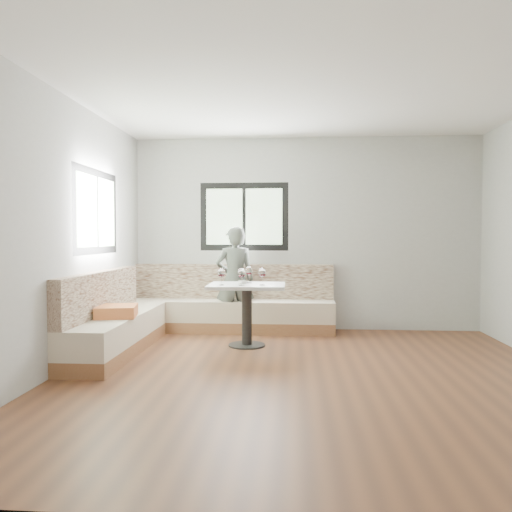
{
  "coord_description": "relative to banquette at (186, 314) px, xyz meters",
  "views": [
    {
      "loc": [
        -0.18,
        -4.82,
        1.36
      ],
      "look_at": [
        -0.64,
        1.39,
        1.11
      ],
      "focal_mm": 35.0,
      "sensor_mm": 36.0,
      "label": 1
    }
  ],
  "objects": [
    {
      "name": "table",
      "position": [
        0.84,
        -0.34,
        0.24
      ],
      "size": [
        0.94,
        0.74,
        0.77
      ],
      "rotation": [
        0.0,
        0.0,
        0.01
      ],
      "color": "black",
      "rests_on": "ground"
    },
    {
      "name": "wine_glass_b",
      "position": [
        0.8,
        -0.54,
        0.58
      ],
      "size": [
        0.09,
        0.09,
        0.21
      ],
      "color": "white",
      "rests_on": "table"
    },
    {
      "name": "olive_ramekin",
      "position": [
        0.78,
        -0.31,
        0.46
      ],
      "size": [
        0.1,
        0.1,
        0.04
      ],
      "color": "white",
      "rests_on": "table"
    },
    {
      "name": "wine_glass_d",
      "position": [
        0.86,
        -0.2,
        0.58
      ],
      "size": [
        0.09,
        0.09,
        0.21
      ],
      "color": "white",
      "rests_on": "table"
    },
    {
      "name": "wine_glass_c",
      "position": [
        1.04,
        -0.46,
        0.58
      ],
      "size": [
        0.09,
        0.09,
        0.21
      ],
      "color": "white",
      "rests_on": "table"
    },
    {
      "name": "room",
      "position": [
        1.51,
        -1.54,
        1.08
      ],
      "size": [
        5.01,
        5.01,
        2.81
      ],
      "color": "brown",
      "rests_on": "ground"
    },
    {
      "name": "wine_glass_a",
      "position": [
        0.55,
        -0.51,
        0.58
      ],
      "size": [
        0.09,
        0.09,
        0.21
      ],
      "color": "white",
      "rests_on": "table"
    },
    {
      "name": "banquette",
      "position": [
        0.0,
        0.0,
        0.0
      ],
      "size": [
        2.9,
        2.8,
        0.95
      ],
      "color": "#9A6845",
      "rests_on": "ground"
    },
    {
      "name": "person",
      "position": [
        0.59,
        0.52,
        0.42
      ],
      "size": [
        0.61,
        0.46,
        1.5
      ],
      "primitive_type": "imported",
      "rotation": [
        0.0,
        0.0,
        3.34
      ],
      "color": "#4D524B",
      "rests_on": "ground"
    }
  ]
}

